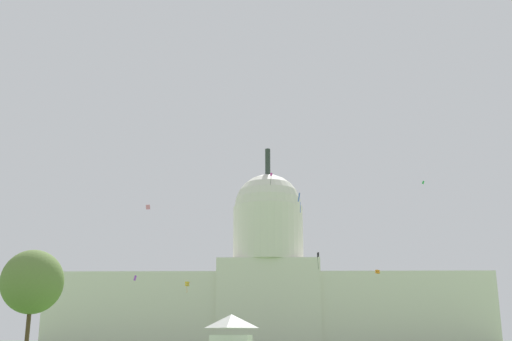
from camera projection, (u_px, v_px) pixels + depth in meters
name	position (u px, v px, depth m)	size (l,w,h in m)	color
capitol_building	(268.00, 288.00, 202.92)	(143.15, 23.59, 65.93)	silver
event_tent	(231.00, 333.00, 92.26)	(6.57, 5.97, 5.53)	white
tree_west_near	(32.00, 282.00, 78.81)	(9.04, 8.58, 13.12)	#4C3823
kite_black_mid	(318.00, 256.00, 166.03)	(0.52, 0.84, 4.60)	black
kite_gold_low	(187.00, 284.00, 179.00)	(1.23, 1.27, 3.19)	gold
kite_blue_mid	(299.00, 198.00, 100.60)	(0.44, 1.08, 3.36)	blue
kite_orange_mid	(378.00, 272.00, 177.61)	(1.30, 1.27, 1.10)	orange
kite_pink_mid	(148.00, 207.00, 139.87)	(1.07, 0.70, 1.07)	pink
kite_green_high	(423.00, 182.00, 140.47)	(0.69, 0.59, 0.77)	green
kite_magenta_high	(271.00, 176.00, 159.49)	(0.61, 0.32, 3.45)	#D1339E
kite_violet_low	(135.00, 278.00, 163.89)	(0.81, 0.22, 1.45)	purple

